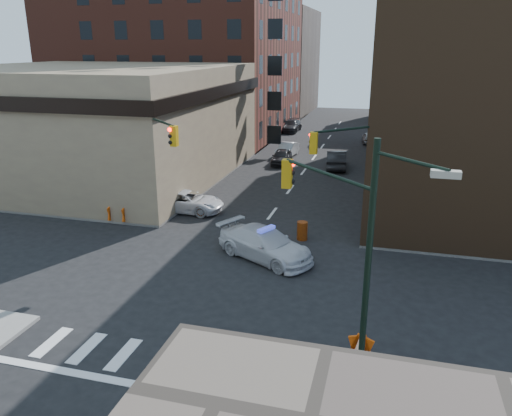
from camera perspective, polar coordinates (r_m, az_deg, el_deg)
The scene contains 27 objects.
ground at distance 24.09m, azimuth -3.71°, elevation -8.03°, with size 140.00×140.00×0.00m, color black.
sidewalk_nw at distance 62.02m, azimuth -14.31°, elevation 7.77°, with size 34.00×54.50×0.15m, color gray.
bank_building at distance 44.53m, azimuth -18.08°, elevation 9.35°, with size 22.00×22.00×9.00m, color #8B7B5B.
apartment_block at distance 65.66m, azimuth -8.29°, elevation 19.15°, with size 25.00×25.00×24.00m, color #5A281C.
commercial_row_ne at distance 43.48m, azimuth 23.38°, elevation 11.92°, with size 14.00×34.00×14.00m, color #472F1C.
filler_nw at distance 85.65m, azimuth -0.55°, elevation 16.36°, with size 20.00×18.00×16.00m, color brown.
filler_ne at distance 78.86m, azimuth 20.73°, elevation 13.63°, with size 16.00×16.00×12.00m, color #5A281C.
signal_pole_se at distance 16.10m, azimuth 10.19°, elevation -4.01°, with size 5.40×5.27×8.00m.
signal_pole_nw at distance 29.52m, azimuth -11.38°, elevation 5.50°, with size 3.58×3.67×8.00m.
signal_pole_ne at distance 26.56m, azimuth 11.95°, elevation 4.07°, with size 3.67×3.58×8.00m.
tree_ne_near at distance 46.97m, azimuth 15.61°, elevation 8.74°, with size 3.00×3.00×4.85m.
tree_ne_far at distance 54.89m, azimuth 15.65°, elevation 10.00°, with size 3.00×3.00×4.85m.
police_car at distance 25.88m, azimuth 1.05°, elevation -4.15°, with size 2.23×5.50×1.60m, color silver.
pickup at distance 33.56m, azimuth -7.92°, elevation 0.76°, with size 2.30×4.99×1.39m, color silver.
parked_car_wnear at distance 46.87m, azimuth 2.96°, elevation 5.87°, with size 1.63×4.04×1.38m, color black.
parked_car_wfar at distance 50.13m, azimuth 3.57°, elevation 6.66°, with size 1.45×4.16×1.37m, color #9A9DA2.
parked_car_wdeep at distance 65.18m, azimuth 4.02°, elevation 9.36°, with size 2.10×5.17×1.50m, color black.
parked_car_enear at distance 45.77m, azimuth 9.17°, elevation 5.51°, with size 1.69×4.86×1.60m, color black.
parked_car_efar at distance 58.53m, azimuth 12.81°, elevation 7.85°, with size 1.51×3.74×1.28m, color #96999E.
pedestrian_a at distance 34.92m, azimuth -15.19°, elevation 1.67°, with size 0.69×0.46×1.90m, color black.
pedestrian_b at distance 32.83m, azimuth -15.46°, elevation 0.66°, with size 0.95×0.74×1.95m, color black.
pedestrian_c at distance 35.62m, azimuth -14.08°, elevation 1.85°, with size 0.96×0.40×1.63m, color #1D252C.
barrel_road at distance 28.57m, azimuth 5.30°, elevation -2.60°, with size 0.60×0.60×1.07m, color orange.
barrel_bank at distance 32.46m, azimuth -6.41°, elevation -0.23°, with size 0.51×0.51×0.91m, color orange.
barricade_se_a at distance 17.78m, azimuth 11.56°, elevation -16.32°, with size 1.35×0.67×1.01m, color red, non-canonical shape.
barricade_nw_a at distance 32.19m, azimuth -15.44°, elevation -0.58°, with size 1.32×0.66×0.99m, color #D7410A, non-canonical shape.
barricade_nw_b at distance 35.01m, azimuth -17.34°, elevation 0.59°, with size 1.10×0.55×0.82m, color #E03F0A, non-canonical shape.
Camera 1 is at (7.13, -20.43, 10.59)m, focal length 35.00 mm.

